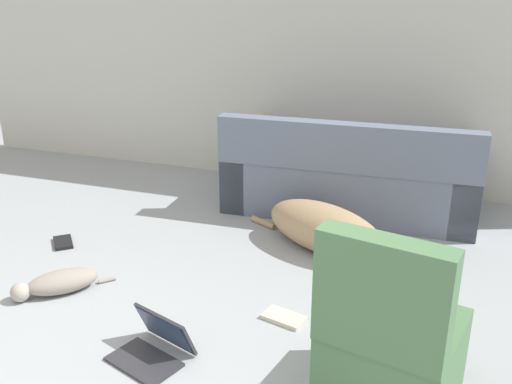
# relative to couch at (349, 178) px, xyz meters

# --- Properties ---
(wall_back) EXTENTS (6.57, 0.06, 2.46)m
(wall_back) POSITION_rel_couch_xyz_m (-0.68, 0.60, 0.96)
(wall_back) COLOR beige
(wall_back) RESTS_ON ground_plane
(couch) EXTENTS (1.96, 0.91, 0.79)m
(couch) POSITION_rel_couch_xyz_m (0.00, 0.00, 0.00)
(couch) COLOR slate
(couch) RESTS_ON ground_plane
(dog) EXTENTS (1.30, 0.80, 0.33)m
(dog) POSITION_rel_couch_xyz_m (0.04, -0.81, -0.11)
(dog) COLOR #A38460
(dog) RESTS_ON ground_plane
(cat) EXTENTS (0.47, 0.48, 0.14)m
(cat) POSITION_rel_couch_xyz_m (-1.39, -1.86, -0.20)
(cat) COLOR gray
(cat) RESTS_ON ground_plane
(laptop_open) EXTENTS (0.43, 0.41, 0.22)m
(laptop_open) POSITION_rel_couch_xyz_m (-0.54, -2.20, -0.20)
(laptop_open) COLOR #2D2D33
(laptop_open) RESTS_ON ground_plane
(book_cream) EXTENTS (0.26, 0.18, 0.02)m
(book_cream) POSITION_rel_couch_xyz_m (-0.03, -1.69, -0.26)
(book_cream) COLOR beige
(book_cream) RESTS_ON ground_plane
(book_black) EXTENTS (0.23, 0.24, 0.02)m
(book_black) POSITION_rel_couch_xyz_m (-1.78, -1.30, -0.26)
(book_black) COLOR black
(book_black) RESTS_ON ground_plane
(side_chair) EXTENTS (0.63, 0.67, 0.89)m
(side_chair) POSITION_rel_couch_xyz_m (0.58, -2.20, 0.02)
(side_chair) COLOR #4C754C
(side_chair) RESTS_ON ground_plane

